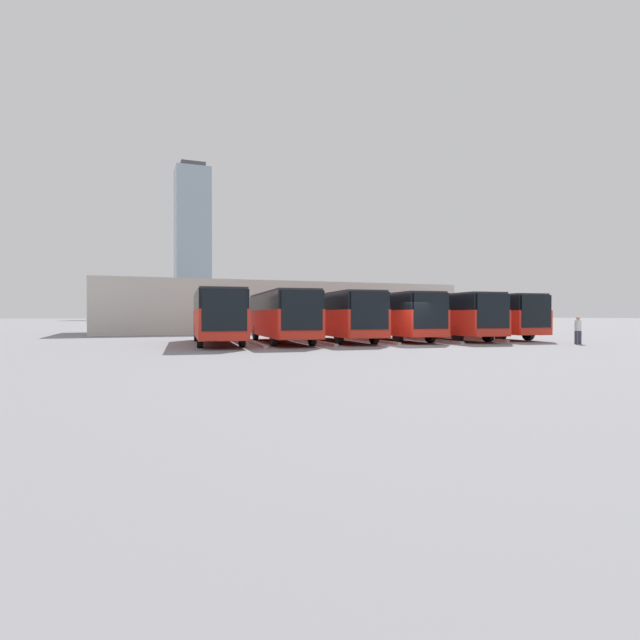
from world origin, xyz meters
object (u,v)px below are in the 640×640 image
(bus_0, at_px, (484,315))
(bus_5, at_px, (217,315))
(pedestrian, at_px, (578,329))
(bus_4, at_px, (281,315))
(bus_1, at_px, (445,315))
(bus_3, at_px, (339,315))
(bus_2, at_px, (391,315))

(bus_0, distance_m, bus_5, 20.12)
(pedestrian, bearing_deg, bus_5, -169.17)
(bus_4, bearing_deg, bus_1, -175.99)
(bus_3, bearing_deg, bus_5, 6.10)
(bus_4, bearing_deg, bus_5, 4.44)
(bus_0, distance_m, bus_3, 12.07)
(bus_1, bearing_deg, bus_4, 4.01)
(bus_2, xyz_separation_m, bus_5, (12.07, 0.12, 0.00))
(bus_2, bearing_deg, bus_5, 6.32)
(bus_0, xyz_separation_m, bus_1, (4.02, 0.69, 0.00))
(bus_3, height_order, bus_5, same)
(bus_0, xyz_separation_m, bus_3, (12.07, 0.19, 0.00))
(bus_1, xyz_separation_m, pedestrian, (-4.07, 7.66, -0.88))
(bus_2, bearing_deg, bus_4, 7.25)
(bus_4, xyz_separation_m, bus_5, (4.02, -0.09, 0.00))
(bus_1, height_order, bus_4, same)
(bus_0, relative_size, bus_3, 1.00)
(bus_0, height_order, bus_2, same)
(bus_5, bearing_deg, bus_3, -173.90)
(bus_3, bearing_deg, bus_1, -177.86)
(bus_0, bearing_deg, pedestrian, 96.08)
(bus_4, height_order, bus_5, same)
(bus_2, height_order, bus_5, same)
(bus_0, bearing_deg, bus_1, 15.52)
(bus_2, distance_m, pedestrian, 11.59)
(bus_4, bearing_deg, bus_2, -172.75)
(bus_2, distance_m, bus_5, 12.07)
(bus_5, bearing_deg, bus_4, -175.56)
(pedestrian, bearing_deg, bus_2, 167.25)
(bus_1, bearing_deg, pedestrian, 123.72)
(bus_0, relative_size, bus_2, 1.00)
(bus_0, bearing_deg, bus_4, 6.92)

